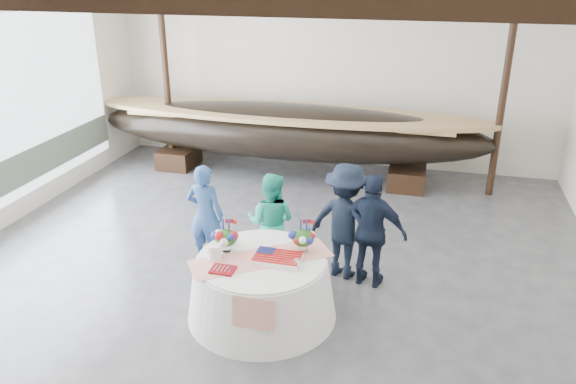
# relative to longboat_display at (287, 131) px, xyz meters

# --- Properties ---
(floor) EXTENTS (10.00, 12.00, 0.01)m
(floor) POSITION_rel_longboat_display_xyz_m (0.75, -4.80, -1.03)
(floor) COLOR #3D3D42
(floor) RESTS_ON ground
(wall_back) EXTENTS (10.00, 0.02, 4.50)m
(wall_back) POSITION_rel_longboat_display_xyz_m (0.75, 1.20, 1.22)
(wall_back) COLOR silver
(wall_back) RESTS_ON ground
(longboat_display) EXTENTS (8.64, 1.73, 1.62)m
(longboat_display) POSITION_rel_longboat_display_xyz_m (0.00, 0.00, 0.00)
(longboat_display) COLOR black
(longboat_display) RESTS_ON ground
(banquet_table) EXTENTS (1.99, 1.99, 0.85)m
(banquet_table) POSITION_rel_longboat_display_xyz_m (0.98, -5.16, -0.61)
(banquet_table) COLOR white
(banquet_table) RESTS_ON ground
(tabletop_items) EXTENTS (1.83, 1.50, 0.40)m
(tabletop_items) POSITION_rel_longboat_display_xyz_m (0.94, -5.04, -0.03)
(tabletop_items) COLOR red
(tabletop_items) RESTS_ON banquet_table
(guest_woman_blue) EXTENTS (0.60, 0.41, 1.61)m
(guest_woman_blue) POSITION_rel_longboat_display_xyz_m (-0.28, -3.98, -0.23)
(guest_woman_blue) COLOR navy
(guest_woman_blue) RESTS_ON ground
(guest_woman_teal) EXTENTS (0.78, 0.62, 1.57)m
(guest_woman_teal) POSITION_rel_longboat_display_xyz_m (0.77, -3.96, -0.25)
(guest_woman_teal) COLOR teal
(guest_woman_teal) RESTS_ON ground
(guest_man_left) EXTENTS (1.29, 0.97, 1.77)m
(guest_man_left) POSITION_rel_longboat_display_xyz_m (1.88, -3.85, -0.15)
(guest_man_left) COLOR black
(guest_man_left) RESTS_ON ground
(guest_man_right) EXTENTS (1.07, 0.61, 1.72)m
(guest_man_right) POSITION_rel_longboat_display_xyz_m (2.29, -4.03, -0.17)
(guest_man_right) COLOR black
(guest_man_right) RESTS_ON ground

